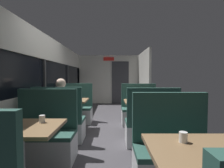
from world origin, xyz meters
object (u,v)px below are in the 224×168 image
object	(u,v)px
bench_front_aisle_facing_entry	(174,158)
coffee_cup_primary	(43,119)
bench_mid_window_facing_end	(61,125)
dining_table_front_aisle	(207,161)
coffee_cup_secondary	(184,137)
bench_rear_aisle_facing_end	(152,128)
bench_near_window_facing_entry	(45,139)
dining_table_rear_aisle	(145,105)
dining_table_near_window	(21,135)
bench_rear_aisle_facing_entry	(140,112)
dining_table_mid_window	(69,104)
seated_passenger	(61,114)
bench_mid_window_facing_entry	(76,111)

from	to	relation	value
bench_front_aisle_facing_entry	coffee_cup_primary	size ratio (longest dim) A/B	12.22
bench_mid_window_facing_end	dining_table_front_aisle	world-z (taller)	bench_mid_window_facing_end
coffee_cup_secondary	bench_rear_aisle_facing_end	bearing A→B (deg)	85.80
bench_mid_window_facing_end	coffee_cup_primary	bearing A→B (deg)	-81.65
bench_near_window_facing_entry	dining_table_rear_aisle	world-z (taller)	bench_near_window_facing_entry
bench_near_window_facing_entry	dining_table_front_aisle	xyz separation A→B (m)	(1.79, -1.30, 0.31)
dining_table_near_window	bench_rear_aisle_facing_entry	xyz separation A→B (m)	(1.79, 2.68, -0.31)
coffee_cup_primary	bench_rear_aisle_facing_end	bearing A→B (deg)	35.40
bench_mid_window_facing_end	dining_table_front_aisle	bearing A→B (deg)	-49.34
bench_near_window_facing_entry	dining_table_mid_window	distance (m)	1.52
bench_near_window_facing_entry	seated_passenger	world-z (taller)	seated_passenger
bench_rear_aisle_facing_end	seated_passenger	xyz separation A→B (m)	(-1.79, 0.27, 0.21)
bench_near_window_facing_entry	bench_front_aisle_facing_entry	bearing A→B (deg)	-18.53
dining_table_rear_aisle	bench_rear_aisle_facing_entry	xyz separation A→B (m)	(0.00, 0.70, -0.31)
seated_passenger	bench_rear_aisle_facing_end	bearing A→B (deg)	-8.65
bench_mid_window_facing_end	coffee_cup_secondary	distance (m)	2.61
dining_table_near_window	bench_rear_aisle_facing_end	world-z (taller)	bench_rear_aisle_facing_end
bench_mid_window_facing_end	bench_front_aisle_facing_entry	xyz separation A→B (m)	(1.79, -1.38, 0.00)
bench_front_aisle_facing_entry	seated_passenger	distance (m)	2.32
coffee_cup_secondary	dining_table_rear_aisle	bearing A→B (deg)	87.00
bench_mid_window_facing_entry	bench_rear_aisle_facing_end	world-z (taller)	same
bench_front_aisle_facing_entry	coffee_cup_secondary	bearing A→B (deg)	-102.65
dining_table_front_aisle	coffee_cup_secondary	size ratio (longest dim) A/B	10.00
dining_table_near_window	dining_table_rear_aisle	world-z (taller)	same
dining_table_front_aisle	seated_passenger	size ratio (longest dim) A/B	0.71
dining_table_rear_aisle	dining_table_near_window	bearing A→B (deg)	-132.07
seated_passenger	bench_rear_aisle_facing_entry	bearing A→B (deg)	32.18
bench_mid_window_facing_end	dining_table_rear_aisle	world-z (taller)	bench_mid_window_facing_end
dining_table_mid_window	bench_mid_window_facing_end	distance (m)	0.77
seated_passenger	coffee_cup_primary	distance (m)	1.44
bench_mid_window_facing_entry	dining_table_front_aisle	world-z (taller)	bench_mid_window_facing_entry
bench_rear_aisle_facing_end	bench_rear_aisle_facing_entry	size ratio (longest dim) A/B	1.00
dining_table_near_window	bench_mid_window_facing_entry	xyz separation A→B (m)	(0.00, 2.88, -0.31)
dining_table_mid_window	bench_rear_aisle_facing_entry	bearing A→B (deg)	15.59
bench_front_aisle_facing_entry	dining_table_rear_aisle	size ratio (longest dim) A/B	1.22
dining_table_rear_aisle	bench_mid_window_facing_end	bearing A→B (deg)	-164.41
dining_table_mid_window	coffee_cup_primary	xyz separation A→B (m)	(0.20, -2.03, 0.15)
bench_rear_aisle_facing_end	bench_rear_aisle_facing_entry	distance (m)	1.40
bench_front_aisle_facing_entry	bench_mid_window_facing_end	bearing A→B (deg)	142.28
bench_front_aisle_facing_entry	bench_rear_aisle_facing_entry	size ratio (longest dim) A/B	1.00
dining_table_mid_window	bench_front_aisle_facing_entry	bearing A→B (deg)	-49.34
dining_table_front_aisle	coffee_cup_primary	size ratio (longest dim) A/B	10.00
bench_near_window_facing_entry	bench_front_aisle_facing_entry	distance (m)	1.89
seated_passenger	dining_table_front_aisle	bearing A→B (deg)	-50.30
bench_near_window_facing_entry	bench_mid_window_facing_entry	size ratio (longest dim) A/B	1.00
coffee_cup_primary	bench_mid_window_facing_entry	bearing A→B (deg)	94.10
dining_table_mid_window	dining_table_front_aisle	size ratio (longest dim) A/B	1.00
bench_mid_window_facing_entry	dining_table_front_aisle	size ratio (longest dim) A/B	1.22
bench_rear_aisle_facing_end	coffee_cup_primary	distance (m)	2.01
coffee_cup_primary	bench_near_window_facing_entry	bearing A→B (deg)	109.64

